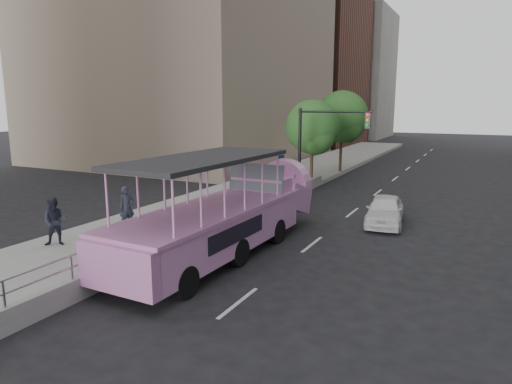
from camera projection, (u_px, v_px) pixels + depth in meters
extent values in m
plane|color=black|center=(241.00, 273.00, 14.85)|extent=(160.00, 160.00, 0.00)
cube|color=#A2A39D|center=(236.00, 198.00, 26.12)|extent=(5.50, 80.00, 0.30)
cube|color=#A3A29D|center=(196.00, 232.00, 17.89)|extent=(0.24, 30.00, 0.36)
cylinder|color=#A8A8AC|center=(4.00, 294.00, 10.77)|extent=(0.07, 0.07, 0.70)
cylinder|color=#A8A8AC|center=(72.00, 267.00, 12.52)|extent=(0.07, 0.07, 0.70)
cylinder|color=#A8A8AC|center=(123.00, 247.00, 14.28)|extent=(0.07, 0.07, 0.70)
cylinder|color=#A8A8AC|center=(163.00, 232.00, 16.03)|extent=(0.07, 0.07, 0.70)
cylinder|color=#A8A8AC|center=(195.00, 219.00, 17.78)|extent=(0.07, 0.07, 0.70)
cylinder|color=#A8A8AC|center=(222.00, 209.00, 19.54)|extent=(0.07, 0.07, 0.70)
cylinder|color=#A8A8AC|center=(244.00, 200.00, 21.29)|extent=(0.07, 0.07, 0.70)
cylinder|color=#A8A8AC|center=(262.00, 193.00, 23.05)|extent=(0.07, 0.07, 0.70)
cylinder|color=#A8A8AC|center=(278.00, 187.00, 24.80)|extent=(0.07, 0.07, 0.70)
cylinder|color=#A8A8AC|center=(292.00, 181.00, 26.55)|extent=(0.07, 0.07, 0.70)
cylinder|color=#A8A8AC|center=(195.00, 219.00, 17.78)|extent=(0.06, 22.00, 0.06)
cylinder|color=#A8A8AC|center=(195.00, 211.00, 17.72)|extent=(0.06, 22.00, 0.06)
cylinder|color=black|center=(123.00, 268.00, 13.97)|extent=(0.40, 0.97, 0.96)
cylinder|color=black|center=(184.00, 282.00, 12.88)|extent=(0.40, 0.97, 0.96)
cylinder|color=black|center=(182.00, 242.00, 16.55)|extent=(0.40, 0.97, 0.96)
cylinder|color=black|center=(238.00, 252.00, 15.46)|extent=(0.40, 0.97, 0.96)
cylinder|color=black|center=(226.00, 224.00, 19.13)|extent=(0.40, 0.97, 0.96)
cylinder|color=black|center=(276.00, 231.00, 18.04)|extent=(0.40, 0.97, 0.96)
cube|color=#C47CB3|center=(212.00, 229.00, 16.07)|extent=(2.91, 8.81, 1.33)
cube|color=#C47CB3|center=(276.00, 196.00, 20.45)|extent=(2.67, 2.34, 1.67)
cylinder|color=#C47CB3|center=(284.00, 186.00, 21.17)|extent=(2.53, 0.82, 2.51)
cube|color=#AE669F|center=(118.00, 269.00, 12.16)|extent=(2.67, 0.45, 1.33)
cube|color=#AE669F|center=(212.00, 209.00, 15.93)|extent=(3.04, 9.14, 0.13)
cube|color=black|center=(204.00, 159.00, 15.23)|extent=(3.02, 7.11, 0.15)
cube|color=gray|center=(256.00, 177.00, 18.62)|extent=(2.46, 0.28, 1.12)
cube|color=#C47CB3|center=(261.00, 183.00, 19.10)|extent=(2.37, 1.13, 0.53)
imported|color=silver|center=(385.00, 210.00, 20.74)|extent=(2.08, 4.11, 1.34)
imported|color=#262838|center=(127.00, 208.00, 18.91)|extent=(0.67, 0.78, 1.79)
imported|color=#262838|center=(55.00, 222.00, 16.68)|extent=(1.10, 1.07, 1.79)
cylinder|color=black|center=(281.00, 183.00, 24.70)|extent=(0.08, 0.08, 2.48)
cube|color=navy|center=(281.00, 163.00, 24.51)|extent=(0.15, 0.61, 0.89)
cube|color=silver|center=(281.00, 164.00, 24.49)|extent=(0.09, 0.39, 0.55)
cylinder|color=black|center=(300.00, 153.00, 26.59)|extent=(0.18, 0.18, 5.20)
cylinder|color=black|center=(334.00, 112.00, 25.26)|extent=(4.20, 0.12, 0.12)
cube|color=black|center=(368.00, 121.00, 24.50)|extent=(0.28, 0.22, 0.85)
sphere|color=red|center=(368.00, 115.00, 24.33)|extent=(0.16, 0.16, 0.16)
cylinder|color=#322217|center=(312.00, 164.00, 30.08)|extent=(0.22, 0.22, 3.08)
sphere|color=#2D5823|center=(312.00, 127.00, 29.63)|extent=(3.52, 3.52, 3.52)
sphere|color=#2D5823|center=(317.00, 136.00, 29.29)|extent=(2.42, 2.42, 2.42)
cylinder|color=#322217|center=(341.00, 153.00, 35.22)|extent=(0.22, 0.22, 3.47)
sphere|color=#2D5823|center=(342.00, 117.00, 34.70)|extent=(3.97, 3.97, 3.97)
sphere|color=#2D5823|center=(346.00, 125.00, 34.38)|extent=(2.73, 2.73, 2.73)
cube|color=brown|center=(293.00, 48.00, 62.42)|extent=(18.00, 16.00, 26.00)
cube|color=gray|center=(340.00, 76.00, 76.14)|extent=(16.00, 14.00, 20.00)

